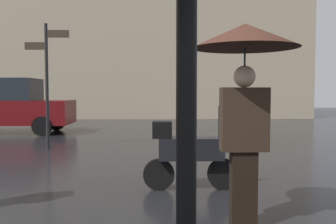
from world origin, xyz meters
TOP-DOWN VIEW (x-y plane):
  - pedestrian_with_umbrella at (0.93, 1.05)m, footprint 1.11×1.11m
  - parked_scooter at (0.47, 2.55)m, footprint 1.41×0.32m
  - parked_car_left at (-5.20, 10.12)m, footprint 4.28×1.92m
  - street_signpost at (-2.70, 6.40)m, footprint 1.08×0.08m
  - building_block at (0.00, 17.85)m, footprint 16.80×2.99m

SIDE VIEW (x-z plane):
  - parked_scooter at x=0.47m, z-range -0.06..1.17m
  - parked_car_left at x=-5.20m, z-range 0.01..1.91m
  - pedestrian_with_umbrella at x=0.93m, z-range 0.65..2.79m
  - street_signpost at x=-2.70m, z-range 0.33..3.44m
  - building_block at x=0.00m, z-range 0.00..12.50m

